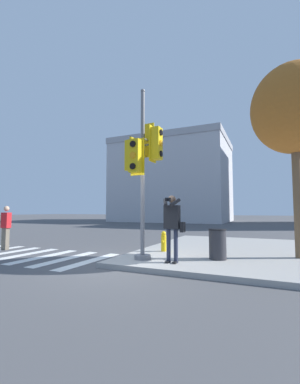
{
  "coord_description": "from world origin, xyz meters",
  "views": [
    {
      "loc": [
        3.54,
        -6.08,
        1.48
      ],
      "look_at": [
        0.57,
        0.52,
        2.01
      ],
      "focal_mm": 24.0,
      "sensor_mm": 36.0,
      "label": 1
    }
  ],
  "objects_px": {
    "person_photographer": "(172,222)",
    "fire_hydrant": "(164,241)",
    "pedestrian_distant": "(6,226)",
    "street_tree": "(294,110)",
    "trash_bin": "(218,244)",
    "traffic_signal_pole": "(143,159)"
  },
  "relations": [
    {
      "from": "pedestrian_distant",
      "to": "street_tree",
      "type": "relative_size",
      "value": 0.29
    },
    {
      "from": "traffic_signal_pole",
      "to": "person_photographer",
      "type": "distance_m",
      "value": 2.0
    },
    {
      "from": "pedestrian_distant",
      "to": "fire_hydrant",
      "type": "relative_size",
      "value": 2.5
    },
    {
      "from": "pedestrian_distant",
      "to": "fire_hydrant",
      "type": "height_order",
      "value": "pedestrian_distant"
    },
    {
      "from": "street_tree",
      "to": "trash_bin",
      "type": "bearing_deg",
      "value": -151.03
    },
    {
      "from": "traffic_signal_pole",
      "to": "trash_bin",
      "type": "relative_size",
      "value": 5.8
    },
    {
      "from": "street_tree",
      "to": "trash_bin",
      "type": "xyz_separation_m",
      "value": [
        -2.11,
        -1.17,
        -3.92
      ]
    },
    {
      "from": "street_tree",
      "to": "traffic_signal_pole",
      "type": "bearing_deg",
      "value": -153.59
    },
    {
      "from": "pedestrian_distant",
      "to": "fire_hydrant",
      "type": "xyz_separation_m",
      "value": [
        5.92,
        1.34,
        -0.42
      ]
    },
    {
      "from": "person_photographer",
      "to": "fire_hydrant",
      "type": "relative_size",
      "value": 2.63
    },
    {
      "from": "traffic_signal_pole",
      "to": "trash_bin",
      "type": "distance_m",
      "value": 3.18
    },
    {
      "from": "person_photographer",
      "to": "fire_hydrant",
      "type": "height_order",
      "value": "person_photographer"
    },
    {
      "from": "traffic_signal_pole",
      "to": "street_tree",
      "type": "height_order",
      "value": "street_tree"
    },
    {
      "from": "fire_hydrant",
      "to": "trash_bin",
      "type": "bearing_deg",
      "value": -20.32
    },
    {
      "from": "pedestrian_distant",
      "to": "street_tree",
      "type": "distance_m",
      "value": 10.69
    },
    {
      "from": "trash_bin",
      "to": "traffic_signal_pole",
      "type": "bearing_deg",
      "value": -156.55
    },
    {
      "from": "person_photographer",
      "to": "street_tree",
      "type": "xyz_separation_m",
      "value": [
        3.1,
        2.11,
        3.3
      ]
    },
    {
      "from": "person_photographer",
      "to": "street_tree",
      "type": "relative_size",
      "value": 0.31
    },
    {
      "from": "person_photographer",
      "to": "trash_bin",
      "type": "bearing_deg",
      "value": 43.75
    },
    {
      "from": "traffic_signal_pole",
      "to": "person_photographer",
      "type": "xyz_separation_m",
      "value": [
        0.92,
        -0.12,
        -1.78
      ]
    },
    {
      "from": "person_photographer",
      "to": "street_tree",
      "type": "distance_m",
      "value": 4.99
    },
    {
      "from": "trash_bin",
      "to": "person_photographer",
      "type": "bearing_deg",
      "value": -136.25
    }
  ]
}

